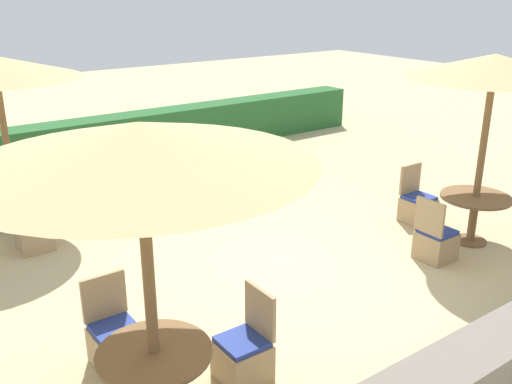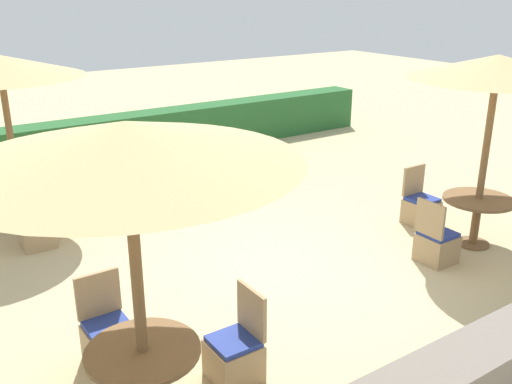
{
  "view_description": "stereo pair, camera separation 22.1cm",
  "coord_description": "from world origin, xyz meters",
  "px_view_note": "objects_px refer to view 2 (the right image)",
  "views": [
    {
      "loc": [
        -4.39,
        -5.54,
        3.64
      ],
      "look_at": [
        0.0,
        0.6,
        0.9
      ],
      "focal_mm": 40.0,
      "sensor_mm": 36.0,
      "label": 1
    },
    {
      "loc": [
        -4.21,
        -5.66,
        3.64
      ],
      "look_at": [
        0.0,
        0.6,
        0.9
      ],
      "focal_mm": 40.0,
      "sensor_mm": 36.0,
      "label": 2
    }
  ],
  "objects_px": {
    "round_table_front_left": "(144,366)",
    "patio_chair_front_left_east": "(235,355)",
    "round_table_back_left": "(18,191)",
    "parasol_back_left": "(0,67)",
    "patio_chair_front_right_west": "(436,244)",
    "parasol_front_left": "(126,144)",
    "patio_chair_front_right_north": "(420,208)",
    "round_table_front_right": "(477,209)",
    "patio_chair_back_left_south": "(37,231)",
    "patio_chair_back_left_east": "(79,198)",
    "parasol_front_right": "(498,68)",
    "patio_chair_front_left_north": "(108,339)",
    "patio_chair_back_left_north": "(10,192)"
  },
  "relations": [
    {
      "from": "patio_chair_back_left_east",
      "to": "parasol_front_right",
      "type": "height_order",
      "value": "parasol_front_right"
    },
    {
      "from": "patio_chair_front_left_east",
      "to": "parasol_back_left",
      "type": "relative_size",
      "value": 0.35
    },
    {
      "from": "round_table_back_left",
      "to": "round_table_front_right",
      "type": "distance_m",
      "value": 7.04
    },
    {
      "from": "round_table_front_left",
      "to": "parasol_front_right",
      "type": "relative_size",
      "value": 0.36
    },
    {
      "from": "parasol_back_left",
      "to": "patio_chair_front_right_west",
      "type": "bearing_deg",
      "value": -45.67
    },
    {
      "from": "parasol_back_left",
      "to": "patio_chair_back_left_east",
      "type": "relative_size",
      "value": 2.89
    },
    {
      "from": "patio_chair_back_left_east",
      "to": "patio_chair_front_right_north",
      "type": "height_order",
      "value": "same"
    },
    {
      "from": "patio_chair_front_left_east",
      "to": "round_table_back_left",
      "type": "xyz_separation_m",
      "value": [
        -0.83,
        5.15,
        0.32
      ]
    },
    {
      "from": "round_table_front_left",
      "to": "patio_chair_front_right_north",
      "type": "distance_m",
      "value": 5.74
    },
    {
      "from": "round_table_back_left",
      "to": "patio_chair_front_right_north",
      "type": "height_order",
      "value": "patio_chair_front_right_north"
    },
    {
      "from": "round_table_front_left",
      "to": "patio_chair_front_left_north",
      "type": "bearing_deg",
      "value": 88.78
    },
    {
      "from": "patio_chair_front_right_west",
      "to": "patio_chair_front_right_north",
      "type": "xyz_separation_m",
      "value": [
        0.89,
        1.05,
        0.0
      ]
    },
    {
      "from": "patio_chair_front_left_north",
      "to": "patio_chair_front_left_east",
      "type": "height_order",
      "value": "same"
    },
    {
      "from": "patio_chair_back_left_east",
      "to": "patio_chair_front_left_east",
      "type": "bearing_deg",
      "value": 178.87
    },
    {
      "from": "round_table_front_left",
      "to": "patio_chair_front_right_west",
      "type": "bearing_deg",
      "value": 7.73
    },
    {
      "from": "patio_chair_back_left_north",
      "to": "parasol_front_right",
      "type": "height_order",
      "value": "parasol_front_right"
    },
    {
      "from": "patio_chair_front_right_west",
      "to": "patio_chair_back_left_south",
      "type": "bearing_deg",
      "value": -128.68
    },
    {
      "from": "round_table_front_right",
      "to": "patio_chair_front_right_north",
      "type": "height_order",
      "value": "patio_chair_front_right_north"
    },
    {
      "from": "patio_chair_back_left_south",
      "to": "patio_chair_front_right_west",
      "type": "relative_size",
      "value": 1.0
    },
    {
      "from": "parasol_front_left",
      "to": "round_table_back_left",
      "type": "relative_size",
      "value": 2.67
    },
    {
      "from": "patio_chair_front_left_north",
      "to": "patio_chair_back_left_south",
      "type": "bearing_deg",
      "value": -91.71
    },
    {
      "from": "patio_chair_front_left_north",
      "to": "parasol_front_right",
      "type": "distance_m",
      "value": 5.99
    },
    {
      "from": "patio_chair_front_left_east",
      "to": "parasol_front_right",
      "type": "xyz_separation_m",
      "value": [
        4.57,
        0.63,
        2.34
      ]
    },
    {
      "from": "parasol_front_left",
      "to": "round_table_front_left",
      "type": "xyz_separation_m",
      "value": [
        0.0,
        -0.0,
        -1.97
      ]
    },
    {
      "from": "round_table_front_right",
      "to": "patio_chair_back_left_north",
      "type": "bearing_deg",
      "value": 134.29
    },
    {
      "from": "parasol_back_left",
      "to": "patio_chair_back_left_north",
      "type": "height_order",
      "value": "parasol_back_left"
    },
    {
      "from": "round_table_front_left",
      "to": "patio_chair_front_right_west",
      "type": "xyz_separation_m",
      "value": [
        4.59,
        0.62,
        -0.3
      ]
    },
    {
      "from": "patio_chair_back_left_east",
      "to": "patio_chair_front_right_north",
      "type": "bearing_deg",
      "value": -128.48
    },
    {
      "from": "round_table_back_left",
      "to": "patio_chair_front_left_north",
      "type": "bearing_deg",
      "value": -91.4
    },
    {
      "from": "patio_chair_front_left_north",
      "to": "parasol_front_right",
      "type": "bearing_deg",
      "value": 176.75
    },
    {
      "from": "patio_chair_front_right_west",
      "to": "round_table_front_right",
      "type": "bearing_deg",
      "value": 93.49
    },
    {
      "from": "parasol_front_left",
      "to": "patio_chair_back_left_north",
      "type": "relative_size",
      "value": 2.91
    },
    {
      "from": "patio_chair_front_left_north",
      "to": "parasol_back_left",
      "type": "height_order",
      "value": "parasol_back_left"
    },
    {
      "from": "patio_chair_back_left_east",
      "to": "parasol_front_right",
      "type": "relative_size",
      "value": 0.33
    },
    {
      "from": "patio_chair_back_left_north",
      "to": "patio_chair_front_right_north",
      "type": "height_order",
      "value": "same"
    },
    {
      "from": "round_table_back_left",
      "to": "parasol_back_left",
      "type": "bearing_deg",
      "value": 135.0
    },
    {
      "from": "round_table_back_left",
      "to": "patio_chair_front_right_north",
      "type": "distance_m",
      "value": 6.42
    },
    {
      "from": "patio_chair_back_left_south",
      "to": "parasol_front_right",
      "type": "bearing_deg",
      "value": -33.13
    },
    {
      "from": "patio_chair_back_left_north",
      "to": "round_table_front_right",
      "type": "bearing_deg",
      "value": 134.29
    },
    {
      "from": "parasol_front_left",
      "to": "patio_chair_front_right_north",
      "type": "distance_m",
      "value": 6.16
    },
    {
      "from": "parasol_back_left",
      "to": "patio_chair_front_right_north",
      "type": "distance_m",
      "value": 6.8
    },
    {
      "from": "patio_chair_back_left_north",
      "to": "patio_chair_back_left_east",
      "type": "distance_m",
      "value": 1.34
    },
    {
      "from": "patio_chair_front_left_east",
      "to": "patio_chair_front_right_west",
      "type": "distance_m",
      "value": 3.69
    },
    {
      "from": "round_table_front_left",
      "to": "patio_chair_front_left_east",
      "type": "xyz_separation_m",
      "value": [
        0.95,
        0.05,
        -0.3
      ]
    },
    {
      "from": "parasol_back_left",
      "to": "patio_chair_front_right_north",
      "type": "relative_size",
      "value": 2.89
    },
    {
      "from": "patio_chair_front_left_north",
      "to": "patio_chair_back_left_north",
      "type": "bearing_deg",
      "value": -91.49
    },
    {
      "from": "round_table_front_right",
      "to": "round_table_front_left",
      "type": "bearing_deg",
      "value": -172.98
    },
    {
      "from": "patio_chair_front_left_east",
      "to": "patio_chair_front_right_west",
      "type": "xyz_separation_m",
      "value": [
        3.64,
        0.58,
        0.0
      ]
    },
    {
      "from": "parasol_back_left",
      "to": "patio_chair_back_left_east",
      "type": "bearing_deg",
      "value": -0.64
    },
    {
      "from": "round_table_front_right",
      "to": "patio_chair_back_left_south",
      "type": "bearing_deg",
      "value": 146.87
    }
  ]
}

